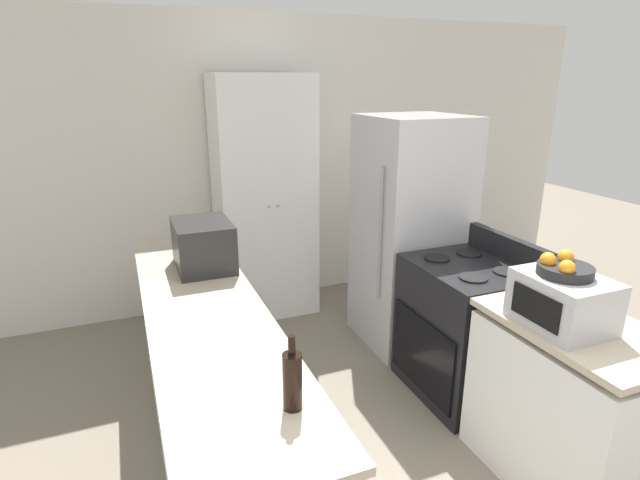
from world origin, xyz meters
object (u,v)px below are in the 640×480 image
Objects in this scene: microwave at (204,245)px; toaster_oven at (563,301)px; stove at (465,329)px; refrigerator at (410,233)px; fruit_bowl at (564,268)px; wine_bottle at (292,380)px; pantry_cabinet at (265,199)px.

toaster_oven is at bearing -44.42° from microwave.
stove is 0.60× the size of refrigerator.
fruit_bowl reaches higher than toaster_oven.
wine_bottle is at bearing -148.27° from stove.
fruit_bowl is at bearing -44.08° from microwave.
stove is at bearing -20.85° from microwave.
pantry_cabinet is at bearing 106.22° from toaster_oven.
stove is at bearing 31.73° from wine_bottle.
fruit_bowl reaches higher than wine_bottle.
pantry_cabinet is 1.33m from microwave.
refrigerator reaches higher than toaster_oven.
fruit_bowl is (-0.17, -1.59, 0.31)m from refrigerator.
pantry_cabinet reaches higher than wine_bottle.
refrigerator is 1.63m from toaster_oven.
pantry_cabinet is at bearing 116.66° from stove.
microwave is at bearing 135.58° from toaster_oven.
refrigerator is (0.04, 0.79, 0.44)m from stove.
microwave is 1.76× the size of fruit_bowl.
fruit_bowl is (-0.00, 0.02, 0.16)m from toaster_oven.
toaster_oven is at bearing -78.45° from fruit_bowl.
stove is 1.80m from microwave.
fruit_bowl is at bearing -95.96° from refrigerator.
refrigerator reaches higher than wine_bottle.
stove is at bearing -92.66° from refrigerator.
stove is at bearing 80.84° from fruit_bowl.
refrigerator reaches higher than stove.
stove is 1.01m from toaster_oven.
refrigerator is 4.05× the size of microwave.
fruit_bowl is at bearing -99.16° from stove.
wine_bottle is 1.42m from fruit_bowl.
stove is at bearing 81.36° from toaster_oven.
fruit_bowl is at bearing 5.74° from wine_bottle.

